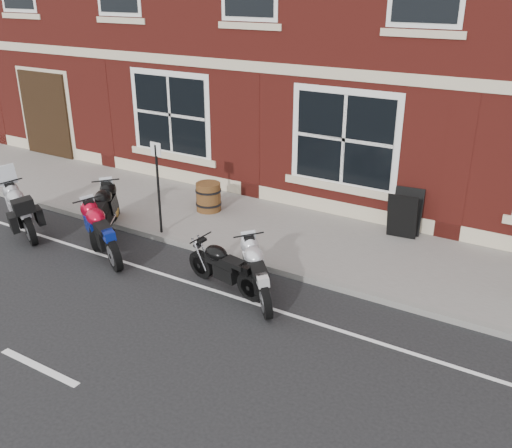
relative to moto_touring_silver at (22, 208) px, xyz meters
The scene contains 11 objects.
ground 4.38m from the moto_touring_silver, ahead, with size 80.00×80.00×0.00m, color black.
sidewalk 5.20m from the moto_touring_silver, 32.97° to the left, with size 30.00×3.00×0.12m, color slate.
kerb 4.54m from the moto_touring_silver, 15.87° to the left, with size 30.00×0.16×0.12m, color slate.
moto_touring_silver is the anchor object (origin of this frame).
moto_sport_red 2.43m from the moto_touring_silver, ahead, with size 1.97×1.17×0.98m.
moto_sport_black 1.95m from the moto_touring_silver, 25.87° to the left, with size 1.32×1.94×1.00m.
moto_sport_silver 6.04m from the moto_touring_silver, ahead, with size 1.42×1.57×0.90m.
moto_naked_black 5.34m from the moto_touring_silver, ahead, with size 1.83×0.47×0.83m.
a_board_sign 8.46m from the moto_touring_silver, 27.77° to the left, with size 0.63×0.42×1.04m, color black, non-canonical shape.
barrel_planter 4.22m from the moto_touring_silver, 45.07° to the left, with size 0.62×0.62×0.69m.
parking_sign 3.25m from the moto_touring_silver, 25.51° to the left, with size 0.29×0.05×2.04m.
Camera 1 is at (6.33, -7.23, 5.24)m, focal length 40.00 mm.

